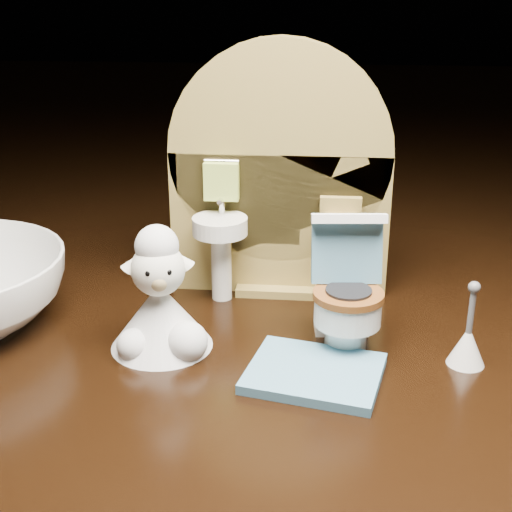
{
  "coord_description": "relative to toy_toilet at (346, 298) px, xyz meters",
  "views": [
    {
      "loc": [
        0.03,
        -0.34,
        0.18
      ],
      "look_at": [
        -0.01,
        0.0,
        0.05
      ],
      "focal_mm": 50.0,
      "sensor_mm": 36.0,
      "label": 1
    }
  ],
  "objects": [
    {
      "name": "backdrop_panel",
      "position": [
        -0.04,
        0.07,
        0.04
      ],
      "size": [
        0.13,
        0.05,
        0.15
      ],
      "color": "olive",
      "rests_on": "ground"
    },
    {
      "name": "toy_toilet",
      "position": [
        0.0,
        0.0,
        0.0
      ],
      "size": [
        0.04,
        0.05,
        0.07
      ],
      "rotation": [
        0.0,
        0.0,
        0.1
      ],
      "color": "white",
      "rests_on": "ground"
    },
    {
      "name": "bath_mat",
      "position": [
        -0.01,
        -0.04,
        -0.02
      ],
      "size": [
        0.07,
        0.06,
        0.0
      ],
      "primitive_type": "cube",
      "rotation": [
        0.0,
        0.0,
        -0.21
      ],
      "color": "teal",
      "rests_on": "ground"
    },
    {
      "name": "toilet_brush",
      "position": [
        0.06,
        -0.02,
        -0.01
      ],
      "size": [
        0.02,
        0.02,
        0.05
      ],
      "color": "white",
      "rests_on": "ground"
    },
    {
      "name": "plush_lamb",
      "position": [
        -0.09,
        -0.01,
        -0.0
      ],
      "size": [
        0.05,
        0.05,
        0.07
      ],
      "rotation": [
        0.0,
        0.0,
        0.25
      ],
      "color": "silver",
      "rests_on": "ground"
    }
  ]
}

